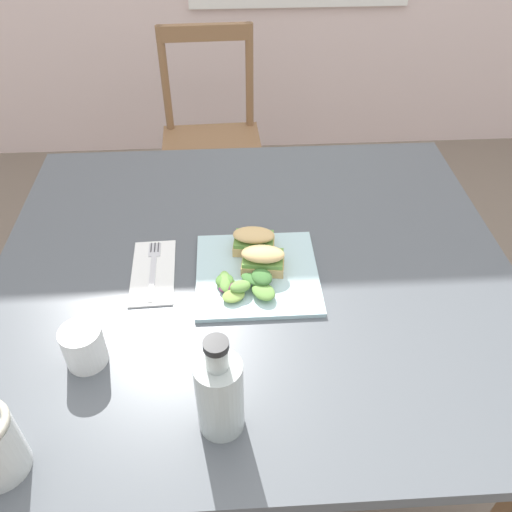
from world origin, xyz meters
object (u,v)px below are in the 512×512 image
(cup_extra_side, at_px, (84,346))
(chair_wooden_far, at_px, (212,142))
(sandwich_half_back, at_px, (254,240))
(dining_table, at_px, (254,305))
(sandwich_half_front, at_px, (263,259))
(fork_on_napkin, at_px, (153,265))
(bottle_cold_brew, at_px, (220,397))
(plate_lunch, at_px, (257,273))

(cup_extra_side, bearing_deg, chair_wooden_far, 81.27)
(sandwich_half_back, bearing_deg, dining_table, -93.51)
(sandwich_half_front, relative_size, sandwich_half_back, 1.00)
(dining_table, xyz_separation_m, sandwich_half_front, (0.02, -0.02, 0.16))
(cup_extra_side, bearing_deg, dining_table, 36.57)
(dining_table, bearing_deg, chair_wooden_far, 96.01)
(dining_table, xyz_separation_m, sandwich_half_back, (0.00, 0.05, 0.16))
(fork_on_napkin, distance_m, bottle_cold_brew, 0.42)
(sandwich_half_back, bearing_deg, plate_lunch, -87.62)
(fork_on_napkin, distance_m, cup_extra_side, 0.27)
(plate_lunch, bearing_deg, fork_on_napkin, 170.35)
(fork_on_napkin, bearing_deg, plate_lunch, -9.65)
(plate_lunch, height_order, sandwich_half_front, sandwich_half_front)
(plate_lunch, xyz_separation_m, sandwich_half_back, (-0.00, 0.07, 0.03))
(chair_wooden_far, bearing_deg, sandwich_half_back, -83.57)
(plate_lunch, distance_m, fork_on_napkin, 0.23)
(chair_wooden_far, bearing_deg, plate_lunch, -83.83)
(dining_table, height_order, chair_wooden_far, chair_wooden_far)
(chair_wooden_far, distance_m, cup_extra_side, 1.38)
(dining_table, distance_m, cup_extra_side, 0.43)
(bottle_cold_brew, xyz_separation_m, cup_extra_side, (-0.24, 0.14, -0.03))
(fork_on_napkin, xyz_separation_m, bottle_cold_brew, (0.15, -0.39, 0.07))
(sandwich_half_back, bearing_deg, sandwich_half_front, -76.25)
(cup_extra_side, bearing_deg, sandwich_half_front, 32.87)
(chair_wooden_far, xyz_separation_m, sandwich_half_back, (0.12, -1.04, 0.33))
(sandwich_half_front, xyz_separation_m, fork_on_napkin, (-0.24, 0.03, -0.03))
(sandwich_half_front, height_order, fork_on_napkin, sandwich_half_front)
(chair_wooden_far, xyz_separation_m, fork_on_napkin, (-0.11, -1.07, 0.30))
(sandwich_half_front, height_order, cup_extra_side, cup_extra_side)
(chair_wooden_far, distance_m, plate_lunch, 1.16)
(bottle_cold_brew, bearing_deg, dining_table, 79.00)
(chair_wooden_far, bearing_deg, sandwich_half_front, -83.14)
(sandwich_half_front, distance_m, bottle_cold_brew, 0.37)
(sandwich_half_front, height_order, bottle_cold_brew, bottle_cold_brew)
(chair_wooden_far, relative_size, sandwich_half_back, 8.84)
(fork_on_napkin, height_order, cup_extra_side, cup_extra_side)
(plate_lunch, xyz_separation_m, bottle_cold_brew, (-0.08, -0.35, 0.07))
(plate_lunch, xyz_separation_m, cup_extra_side, (-0.32, -0.21, 0.04))
(plate_lunch, xyz_separation_m, sandwich_half_front, (0.01, 0.01, 0.03))
(cup_extra_side, bearing_deg, fork_on_napkin, 68.46)
(dining_table, relative_size, sandwich_half_back, 11.55)
(sandwich_half_back, bearing_deg, fork_on_napkin, -171.29)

